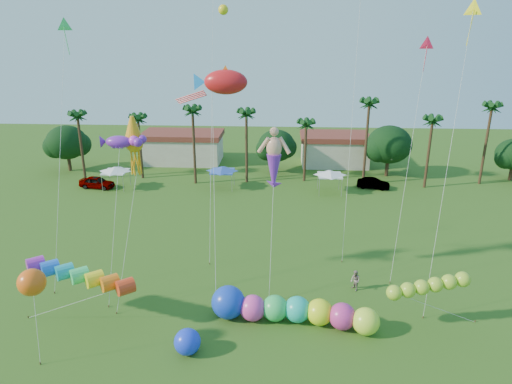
# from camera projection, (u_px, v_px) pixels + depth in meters

# --- Properties ---
(tree_line) EXTENTS (69.46, 8.91, 11.00)m
(tree_line) POSITION_uv_depth(u_px,v_px,m) (294.00, 146.00, 65.47)
(tree_line) COLOR #3A2819
(tree_line) RESTS_ON ground
(buildings_row) EXTENTS (35.00, 7.00, 4.00)m
(buildings_row) POSITION_uv_depth(u_px,v_px,m) (251.00, 150.00, 72.24)
(buildings_row) COLOR beige
(buildings_row) RESTS_ON ground
(tent_row) EXTENTS (31.00, 4.00, 0.60)m
(tent_row) POSITION_uv_depth(u_px,v_px,m) (222.00, 170.00, 59.27)
(tent_row) COLOR white
(tent_row) RESTS_ON ground
(car_a) EXTENTS (4.87, 2.56, 1.58)m
(car_a) POSITION_uv_depth(u_px,v_px,m) (97.00, 182.00, 60.70)
(car_a) COLOR #4C4C54
(car_a) RESTS_ON ground
(car_b) EXTENTS (4.45, 2.46, 1.39)m
(car_b) POSITION_uv_depth(u_px,v_px,m) (373.00, 183.00, 60.54)
(car_b) COLOR #4C4C54
(car_b) RESTS_ON ground
(spectator_b) EXTENTS (0.95, 1.03, 1.71)m
(spectator_b) POSITION_uv_depth(u_px,v_px,m) (355.00, 281.00, 36.45)
(spectator_b) COLOR gray
(spectator_b) RESTS_ON ground
(caterpillar_inflatable) EXTENTS (11.92, 3.69, 2.43)m
(caterpillar_inflatable) POSITION_uv_depth(u_px,v_px,m) (287.00, 310.00, 32.32)
(caterpillar_inflatable) COLOR #EA3DA5
(caterpillar_inflatable) RESTS_ON ground
(blue_ball) EXTENTS (1.72, 1.72, 1.72)m
(blue_ball) POSITION_uv_depth(u_px,v_px,m) (187.00, 342.00, 29.22)
(blue_ball) COLOR #1B38F4
(blue_ball) RESTS_ON ground
(rainbow_tube) EXTENTS (9.57, 4.74, 3.85)m
(rainbow_tube) POSITION_uv_depth(u_px,v_px,m) (96.00, 286.00, 31.04)
(rainbow_tube) COLOR red
(rainbow_tube) RESTS_ON ground
(green_worm) EXTENTS (9.17, 2.51, 3.49)m
(green_worm) POSITION_uv_depth(u_px,v_px,m) (394.00, 293.00, 31.04)
(green_worm) COLOR #9FCB2D
(green_worm) RESTS_ON ground
(orange_ball_kite) EXTENTS (1.95, 1.95, 6.44)m
(orange_ball_kite) POSITION_uv_depth(u_px,v_px,m) (32.00, 282.00, 26.98)
(orange_ball_kite) COLOR #F95C14
(orange_ball_kite) RESTS_ON ground
(merman_kite) EXTENTS (2.34, 5.16, 12.40)m
(merman_kite) POSITION_uv_depth(u_px,v_px,m) (274.00, 162.00, 35.48)
(merman_kite) COLOR #E7A083
(merman_kite) RESTS_ON ground
(fish_kite) EXTENTS (4.89, 5.81, 17.26)m
(fish_kite) POSITION_uv_depth(u_px,v_px,m) (226.00, 82.00, 32.32)
(fish_kite) COLOR red
(fish_kite) RESTS_ON ground
(squid_kite) EXTENTS (1.80, 5.59, 13.91)m
(squid_kite) POSITION_uv_depth(u_px,v_px,m) (134.00, 143.00, 34.11)
(squid_kite) COLOR orange
(squid_kite) RESTS_ON ground
(lobster_kite) EXTENTS (3.82, 4.67, 12.69)m
(lobster_kite) POSITION_uv_depth(u_px,v_px,m) (119.00, 142.00, 33.39)
(lobster_kite) COLOR purple
(lobster_kite) RESTS_ON ground
(delta_kite_red) EXTENTS (2.49, 3.83, 19.39)m
(delta_kite_red) POSITION_uv_depth(u_px,v_px,m) (426.00, 48.00, 34.89)
(delta_kite_red) COLOR #FE1C45
(delta_kite_red) RESTS_ON ground
(delta_kite_yellow) EXTENTS (2.35, 4.15, 21.71)m
(delta_kite_yellow) POSITION_uv_depth(u_px,v_px,m) (472.00, 14.00, 29.48)
(delta_kite_yellow) COLOR yellow
(delta_kite_yellow) RESTS_ON ground
(delta_kite_green) EXTENTS (2.18, 5.04, 20.70)m
(delta_kite_green) POSITION_uv_depth(u_px,v_px,m) (64.00, 31.00, 33.85)
(delta_kite_green) COLOR #35E263
(delta_kite_green) RESTS_ON ground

